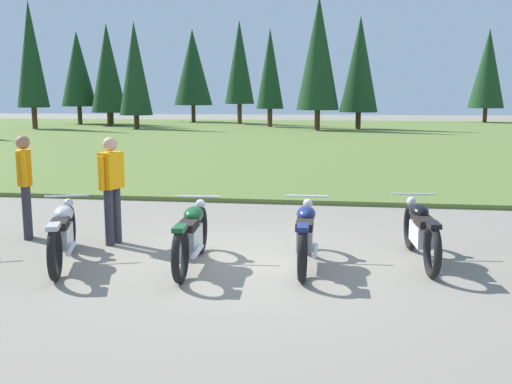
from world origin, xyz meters
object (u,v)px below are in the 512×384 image
Objects in this scene: motorcycle_black at (421,231)px; rider_in_hivis_vest at (25,181)px; motorcycle_british_green at (192,235)px; motorcycle_silver at (63,233)px; motorcycle_navy at (305,234)px; rider_checking_bike at (112,184)px.

rider_in_hivis_vest is at bearing 175.44° from motorcycle_black.
rider_in_hivis_vest is at bearing 159.21° from motorcycle_british_green.
motorcycle_black is at bearing 9.90° from motorcycle_silver.
motorcycle_british_green is 1.00× the size of motorcycle_navy.
rider_checking_bike is at bearing 166.18° from motorcycle_navy.
motorcycle_silver and motorcycle_navy have the same top height.
motorcycle_silver is at bearing -101.17° from rider_checking_bike.
motorcycle_navy is at bearing -11.09° from rider_in_hivis_vest.
motorcycle_british_green is (1.75, 0.18, 0.00)m from motorcycle_silver.
rider_checking_bike is at bearing 175.74° from motorcycle_black.
rider_in_hivis_vest is (-4.55, 0.89, 0.51)m from motorcycle_navy.
rider_in_hivis_vest reaches higher than motorcycle_british_green.
rider_checking_bike is 1.00× the size of rider_in_hivis_vest.
rider_checking_bike is (-4.60, 0.34, 0.51)m from motorcycle_black.
rider_in_hivis_vest reaches higher than motorcycle_navy.
motorcycle_black is at bearing -4.56° from rider_in_hivis_vest.
motorcycle_silver is 1.21× the size of rider_checking_bike.
motorcycle_navy is 3.17m from rider_checking_bike.
motorcycle_black is 1.26× the size of rider_checking_bike.
rider_checking_bike is (-3.03, 0.75, 0.51)m from motorcycle_navy.
motorcycle_navy and motorcycle_black have the same top height.
motorcycle_british_green and motorcycle_black have the same top height.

